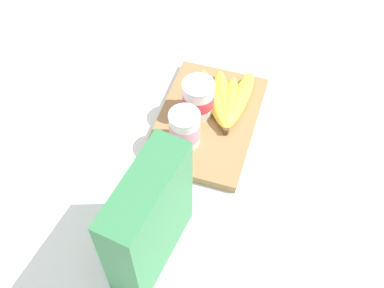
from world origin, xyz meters
The scene contains 6 objects.
ground_plane centered at (0.00, 0.00, 0.00)m, with size 2.40×2.40×0.00m, color white.
cutting_board centered at (0.00, 0.00, 0.01)m, with size 0.32×0.22×0.02m, color #A37A4C.
cereal_box centered at (-0.33, 0.01, 0.12)m, with size 0.20×0.07×0.25m, color #38844C.
yogurt_cup_front centered at (-0.08, 0.03, 0.06)m, with size 0.07×0.07×0.09m.
yogurt_cup_back centered at (0.01, 0.03, 0.06)m, with size 0.07×0.07×0.09m.
banana_bunch centered at (0.05, -0.03, 0.04)m, with size 0.19×0.15×0.03m.
Camera 1 is at (-0.67, -0.17, 0.86)m, focal length 44.96 mm.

